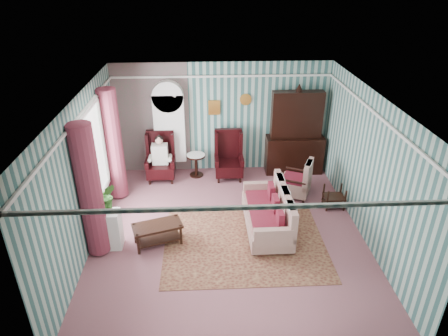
{
  "coord_description": "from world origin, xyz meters",
  "views": [
    {
      "loc": [
        -0.43,
        -6.77,
        5.02
      ],
      "look_at": [
        -0.07,
        0.6,
        1.23
      ],
      "focal_mm": 32.0,
      "sensor_mm": 36.0,
      "label": 1
    }
  ],
  "objects_px": {
    "dresser_hutch": "(296,131)",
    "seated_woman": "(160,159)",
    "bookcase": "(170,133)",
    "round_side_table": "(196,165)",
    "floral_armchair": "(296,176)",
    "wingback_right": "(229,156)",
    "sofa": "(267,211)",
    "plant_stand": "(107,229)",
    "nest_table": "(334,197)",
    "coffee_table": "(158,234)",
    "wingback_left": "(160,157)"
  },
  "relations": [
    {
      "from": "dresser_hutch",
      "to": "seated_woman",
      "type": "height_order",
      "value": "dresser_hutch"
    },
    {
      "from": "bookcase",
      "to": "dresser_hutch",
      "type": "height_order",
      "value": "dresser_hutch"
    },
    {
      "from": "round_side_table",
      "to": "floral_armchair",
      "type": "distance_m",
      "value": 2.64
    },
    {
      "from": "wingback_right",
      "to": "sofa",
      "type": "xyz_separation_m",
      "value": [
        0.65,
        -2.34,
        -0.17
      ]
    },
    {
      "from": "wingback_right",
      "to": "seated_woman",
      "type": "bearing_deg",
      "value": 180.0
    },
    {
      "from": "dresser_hutch",
      "to": "plant_stand",
      "type": "height_order",
      "value": "dresser_hutch"
    },
    {
      "from": "nest_table",
      "to": "bookcase",
      "type": "bearing_deg",
      "value": 153.08
    },
    {
      "from": "dresser_hutch",
      "to": "coffee_table",
      "type": "bearing_deg",
      "value": -138.1
    },
    {
      "from": "wingback_left",
      "to": "wingback_right",
      "type": "height_order",
      "value": "same"
    },
    {
      "from": "coffee_table",
      "to": "plant_stand",
      "type": "bearing_deg",
      "value": -177.91
    },
    {
      "from": "round_side_table",
      "to": "sofa",
      "type": "relative_size",
      "value": 0.31
    },
    {
      "from": "bookcase",
      "to": "seated_woman",
      "type": "height_order",
      "value": "bookcase"
    },
    {
      "from": "plant_stand",
      "to": "floral_armchair",
      "type": "xyz_separation_m",
      "value": [
        4.09,
        1.8,
        0.11
      ]
    },
    {
      "from": "dresser_hutch",
      "to": "wingback_left",
      "type": "bearing_deg",
      "value": -175.59
    },
    {
      "from": "floral_armchair",
      "to": "wingback_right",
      "type": "bearing_deg",
      "value": 82.7
    },
    {
      "from": "sofa",
      "to": "coffee_table",
      "type": "xyz_separation_m",
      "value": [
        -2.23,
        -0.38,
        -0.23
      ]
    },
    {
      "from": "seated_woman",
      "to": "sofa",
      "type": "xyz_separation_m",
      "value": [
        2.4,
        -2.34,
        -0.14
      ]
    },
    {
      "from": "plant_stand",
      "to": "floral_armchair",
      "type": "distance_m",
      "value": 4.47
    },
    {
      "from": "bookcase",
      "to": "floral_armchair",
      "type": "xyz_separation_m",
      "value": [
        3.04,
        -1.34,
        -0.61
      ]
    },
    {
      "from": "dresser_hutch",
      "to": "wingback_left",
      "type": "xyz_separation_m",
      "value": [
        -3.5,
        -0.27,
        -0.55
      ]
    },
    {
      "from": "round_side_table",
      "to": "floral_armchair",
      "type": "bearing_deg",
      "value": -24.73
    },
    {
      "from": "plant_stand",
      "to": "coffee_table",
      "type": "height_order",
      "value": "plant_stand"
    },
    {
      "from": "dresser_hutch",
      "to": "sofa",
      "type": "distance_m",
      "value": 2.92
    },
    {
      "from": "nest_table",
      "to": "sofa",
      "type": "xyz_separation_m",
      "value": [
        -1.67,
        -0.79,
        0.18
      ]
    },
    {
      "from": "bookcase",
      "to": "nest_table",
      "type": "xyz_separation_m",
      "value": [
        3.82,
        -1.94,
        -0.85
      ]
    },
    {
      "from": "bookcase",
      "to": "wingback_right",
      "type": "xyz_separation_m",
      "value": [
        1.5,
        -0.39,
        -0.5
      ]
    },
    {
      "from": "dresser_hutch",
      "to": "seated_woman",
      "type": "relative_size",
      "value": 2.0
    },
    {
      "from": "dresser_hutch",
      "to": "plant_stand",
      "type": "relative_size",
      "value": 2.95
    },
    {
      "from": "round_side_table",
      "to": "sofa",
      "type": "height_order",
      "value": "sofa"
    },
    {
      "from": "wingback_right",
      "to": "nest_table",
      "type": "height_order",
      "value": "wingback_right"
    },
    {
      "from": "sofa",
      "to": "floral_armchair",
      "type": "height_order",
      "value": "floral_armchair"
    },
    {
      "from": "floral_armchair",
      "to": "dresser_hutch",
      "type": "bearing_deg",
      "value": 14.56
    },
    {
      "from": "bookcase",
      "to": "wingback_right",
      "type": "bearing_deg",
      "value": -14.57
    },
    {
      "from": "floral_armchair",
      "to": "coffee_table",
      "type": "height_order",
      "value": "floral_armchair"
    },
    {
      "from": "sofa",
      "to": "floral_armchair",
      "type": "distance_m",
      "value": 1.65
    },
    {
      "from": "bookcase",
      "to": "round_side_table",
      "type": "xyz_separation_m",
      "value": [
        0.65,
        -0.24,
        -0.82
      ]
    },
    {
      "from": "plant_stand",
      "to": "seated_woman",
      "type": "bearing_deg",
      "value": 73.78
    },
    {
      "from": "round_side_table",
      "to": "coffee_table",
      "type": "distance_m",
      "value": 2.96
    },
    {
      "from": "coffee_table",
      "to": "dresser_hutch",
      "type": "bearing_deg",
      "value": 41.9
    },
    {
      "from": "wingback_right",
      "to": "plant_stand",
      "type": "relative_size",
      "value": 1.56
    },
    {
      "from": "plant_stand",
      "to": "sofa",
      "type": "bearing_deg",
      "value": 7.38
    },
    {
      "from": "wingback_right",
      "to": "floral_armchair",
      "type": "relative_size",
      "value": 1.24
    },
    {
      "from": "dresser_hutch",
      "to": "round_side_table",
      "type": "xyz_separation_m",
      "value": [
        -2.6,
        -0.12,
        -0.88
      ]
    },
    {
      "from": "dresser_hutch",
      "to": "coffee_table",
      "type": "relative_size",
      "value": 2.46
    },
    {
      "from": "bookcase",
      "to": "sofa",
      "type": "relative_size",
      "value": 1.17
    },
    {
      "from": "wingback_right",
      "to": "nest_table",
      "type": "bearing_deg",
      "value": -33.75
    },
    {
      "from": "round_side_table",
      "to": "coffee_table",
      "type": "height_order",
      "value": "round_side_table"
    },
    {
      "from": "plant_stand",
      "to": "floral_armchair",
      "type": "relative_size",
      "value": 0.79
    },
    {
      "from": "floral_armchair",
      "to": "coffee_table",
      "type": "relative_size",
      "value": 1.05
    },
    {
      "from": "wingback_right",
      "to": "floral_armchair",
      "type": "bearing_deg",
      "value": -31.69
    }
  ]
}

